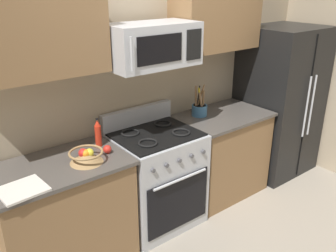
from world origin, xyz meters
TOP-DOWN VIEW (x-y plane):
  - wall_back at (0.00, 1.04)m, footprint 8.00×0.10m
  - counter_left at (-0.92, 0.64)m, footprint 1.05×0.65m
  - range_oven at (-0.00, 0.64)m, footprint 0.76×0.69m
  - counter_right at (0.87, 0.64)m, footprint 0.96×0.65m
  - refrigerator at (1.80, 0.63)m, footprint 0.86×0.76m
  - microwave at (-0.00, 0.67)m, footprint 0.77×0.44m
  - upper_cabinets_left at (-0.92, 0.82)m, footprint 1.04×0.34m
  - upper_cabinets_right at (0.87, 0.82)m, footprint 0.95×0.34m
  - utensil_crock at (0.65, 0.77)m, footprint 0.16×0.16m
  - fruit_basket at (-0.72, 0.55)m, footprint 0.26×0.26m
  - apple_loose at (-0.52, 0.59)m, footprint 0.07×0.07m
  - cutting_board at (-1.24, 0.44)m, footprint 0.32×0.29m
  - bottle_hot_sauce at (-0.51, 0.75)m, footprint 0.05×0.05m

SIDE VIEW (x-z plane):
  - counter_left at x=-0.92m, z-range 0.00..0.91m
  - counter_right at x=0.87m, z-range 0.00..0.91m
  - range_oven at x=0.00m, z-range -0.07..1.02m
  - refrigerator at x=1.80m, z-range 0.00..1.73m
  - cutting_board at x=-1.24m, z-range 0.91..0.93m
  - apple_loose at x=-0.52m, z-range 0.91..0.98m
  - fruit_basket at x=-0.72m, z-range 0.91..1.02m
  - utensil_crock at x=0.65m, z-range 0.82..1.14m
  - bottle_hot_sauce at x=-0.51m, z-range 0.90..1.15m
  - wall_back at x=0.00m, z-range 0.00..2.60m
  - microwave at x=0.00m, z-range 1.53..1.88m
  - upper_cabinets_left at x=-0.92m, z-range 1.55..2.24m
  - upper_cabinets_right at x=0.87m, z-range 1.55..2.24m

